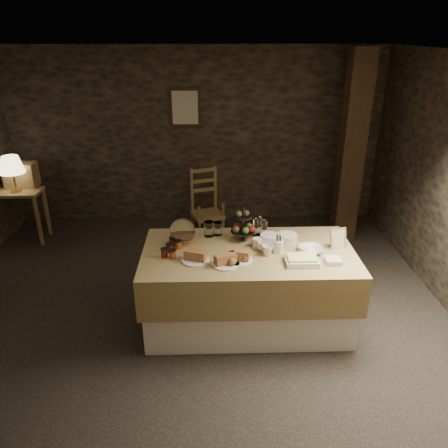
{
  "coord_description": "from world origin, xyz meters",
  "views": [
    {
      "loc": [
        0.22,
        -3.98,
        2.79
      ],
      "look_at": [
        0.35,
        0.2,
        0.91
      ],
      "focal_mm": 35.0,
      "sensor_mm": 36.0,
      "label": 1
    }
  ],
  "objects_px": {
    "chair": "(207,202)",
    "fruit_stand": "(244,227)",
    "buffet_table": "(248,282)",
    "table_lamp": "(11,165)",
    "console_table": "(16,199)",
    "timber_column": "(352,149)",
    "wine_rack": "(21,175)"
  },
  "relations": [
    {
      "from": "console_table",
      "to": "table_lamp",
      "type": "bearing_deg",
      "value": -45.0
    },
    {
      "from": "buffet_table",
      "to": "table_lamp",
      "type": "distance_m",
      "value": 3.66
    },
    {
      "from": "table_lamp",
      "to": "timber_column",
      "type": "bearing_deg",
      "value": 0.63
    },
    {
      "from": "table_lamp",
      "to": "timber_column",
      "type": "relative_size",
      "value": 0.19
    },
    {
      "from": "wine_rack",
      "to": "fruit_stand",
      "type": "relative_size",
      "value": 1.18
    },
    {
      "from": "timber_column",
      "to": "fruit_stand",
      "type": "relative_size",
      "value": 7.29
    },
    {
      "from": "console_table",
      "to": "wine_rack",
      "type": "bearing_deg",
      "value": 74.48
    },
    {
      "from": "chair",
      "to": "fruit_stand",
      "type": "xyz_separation_m",
      "value": [
        0.38,
        -2.11,
        0.55
      ]
    },
    {
      "from": "wine_rack",
      "to": "chair",
      "type": "height_order",
      "value": "wine_rack"
    },
    {
      "from": "buffet_table",
      "to": "console_table",
      "type": "xyz_separation_m",
      "value": [
        -3.07,
        2.01,
        0.15
      ]
    },
    {
      "from": "wine_rack",
      "to": "timber_column",
      "type": "relative_size",
      "value": 0.16
    },
    {
      "from": "table_lamp",
      "to": "chair",
      "type": "xyz_separation_m",
      "value": [
        2.6,
        0.4,
        -0.72
      ]
    },
    {
      "from": "table_lamp",
      "to": "fruit_stand",
      "type": "relative_size",
      "value": 1.41
    },
    {
      "from": "fruit_stand",
      "to": "table_lamp",
      "type": "bearing_deg",
      "value": 150.27
    },
    {
      "from": "console_table",
      "to": "table_lamp",
      "type": "xyz_separation_m",
      "value": [
        0.05,
        -0.05,
        0.51
      ]
    },
    {
      "from": "console_table",
      "to": "chair",
      "type": "xyz_separation_m",
      "value": [
        2.65,
        0.35,
        -0.21
      ]
    },
    {
      "from": "chair",
      "to": "buffet_table",
      "type": "bearing_deg",
      "value": -98.59
    },
    {
      "from": "buffet_table",
      "to": "chair",
      "type": "relative_size",
      "value": 2.88
    },
    {
      "from": "buffet_table",
      "to": "timber_column",
      "type": "relative_size",
      "value": 0.79
    },
    {
      "from": "timber_column",
      "to": "buffet_table",
      "type": "bearing_deg",
      "value": -127.68
    },
    {
      "from": "buffet_table",
      "to": "fruit_stand",
      "type": "bearing_deg",
      "value": 97.8
    },
    {
      "from": "table_lamp",
      "to": "fruit_stand",
      "type": "height_order",
      "value": "table_lamp"
    },
    {
      "from": "chair",
      "to": "fruit_stand",
      "type": "relative_size",
      "value": 2.01
    },
    {
      "from": "table_lamp",
      "to": "fruit_stand",
      "type": "distance_m",
      "value": 3.44
    },
    {
      "from": "fruit_stand",
      "to": "timber_column",
      "type": "bearing_deg",
      "value": 47.91
    },
    {
      "from": "console_table",
      "to": "fruit_stand",
      "type": "relative_size",
      "value": 2.1
    },
    {
      "from": "buffet_table",
      "to": "timber_column",
      "type": "height_order",
      "value": "timber_column"
    },
    {
      "from": "chair",
      "to": "fruit_stand",
      "type": "distance_m",
      "value": 2.21
    },
    {
      "from": "console_table",
      "to": "chair",
      "type": "height_order",
      "value": "chair"
    },
    {
      "from": "console_table",
      "to": "chair",
      "type": "distance_m",
      "value": 2.69
    },
    {
      "from": "buffet_table",
      "to": "fruit_stand",
      "type": "height_order",
      "value": "fruit_stand"
    },
    {
      "from": "table_lamp",
      "to": "wine_rack",
      "type": "distance_m",
      "value": 0.31
    }
  ]
}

